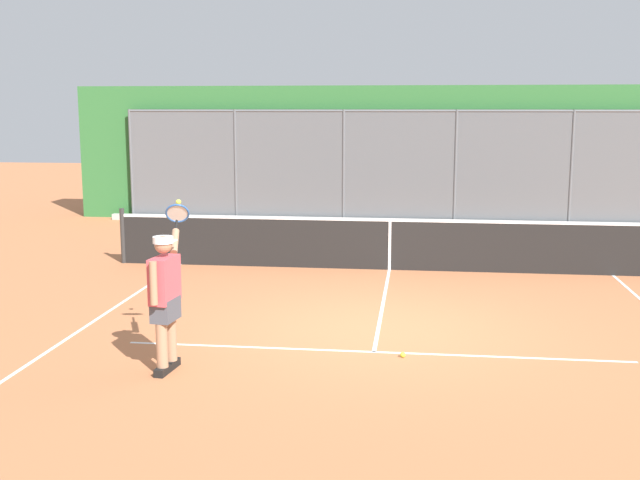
{
  "coord_description": "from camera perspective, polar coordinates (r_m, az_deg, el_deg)",
  "views": [
    {
      "loc": [
        -0.5,
        10.28,
        2.99
      ],
      "look_at": [
        0.92,
        -0.99,
        1.05
      ],
      "focal_mm": 43.78,
      "sensor_mm": 36.0,
      "label": 1
    }
  ],
  "objects": [
    {
      "name": "court_line_markings",
      "position": [
        9.45,
        3.85,
        -8.76
      ],
      "size": [
        8.09,
        9.09,
        0.01
      ],
      "color": "white",
      "rests_on": "ground"
    },
    {
      "name": "fence_backdrop",
      "position": [
        20.83,
        5.85,
        6.24
      ],
      "size": [
        17.32,
        1.37,
        3.54
      ],
      "color": "#565B60",
      "rests_on": "ground"
    },
    {
      "name": "ground_plane",
      "position": [
        10.72,
        4.27,
        -6.53
      ],
      "size": [
        60.0,
        60.0,
        0.0
      ],
      "primitive_type": "plane",
      "color": "#B76B42"
    },
    {
      "name": "tennis_ball_mid_court",
      "position": [
        9.58,
        6.07,
        -8.34
      ],
      "size": [
        0.07,
        0.07,
        0.07
      ],
      "primitive_type": "sphere",
      "color": "#CCDB33",
      "rests_on": "ground"
    },
    {
      "name": "tennis_net",
      "position": [
        14.49,
        5.12,
        -0.27
      ],
      "size": [
        10.39,
        0.09,
        1.07
      ],
      "color": "#2D2D2D",
      "rests_on": "ground"
    },
    {
      "name": "tennis_player",
      "position": [
        9.01,
        -11.25,
        -3.85
      ],
      "size": [
        0.38,
        1.36,
        1.86
      ],
      "rotation": [
        0.0,
        0.0,
        -1.68
      ],
      "color": "black",
      "rests_on": "ground"
    }
  ]
}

